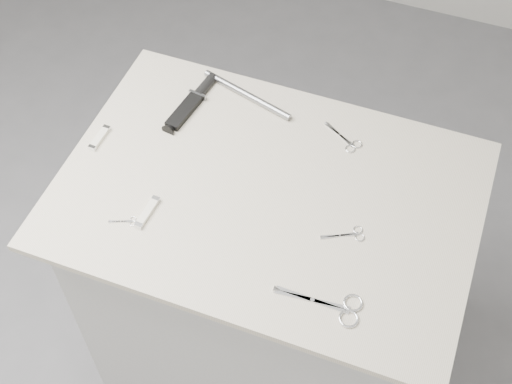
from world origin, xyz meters
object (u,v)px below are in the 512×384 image
(plinth, at_px, (265,289))
(metal_rail, at_px, (247,95))
(pocket_knife_b, at_px, (147,212))
(embroidery_scissors_a, at_px, (350,235))
(sheathed_knife, at_px, (194,100))
(pocket_knife_a, at_px, (100,138))
(tiny_scissors, at_px, (126,221))
(embroidery_scissors_b, at_px, (347,141))
(large_shears, at_px, (337,307))

(plinth, height_order, metal_rail, metal_rail)
(pocket_knife_b, distance_m, metal_rail, 0.44)
(embroidery_scissors_a, relative_size, sheathed_knife, 0.46)
(sheathed_knife, bearing_deg, pocket_knife_a, 148.51)
(sheathed_knife, bearing_deg, plinth, -118.53)
(tiny_scissors, bearing_deg, embroidery_scissors_a, -5.19)
(metal_rail, bearing_deg, sheathed_knife, -152.76)
(plinth, distance_m, embroidery_scissors_b, 0.54)
(plinth, xyz_separation_m, metal_rail, (-0.16, 0.28, 0.48))
(sheathed_knife, distance_m, metal_rail, 0.14)
(pocket_knife_a, distance_m, metal_rail, 0.40)
(pocket_knife_a, height_order, pocket_knife_b, pocket_knife_b)
(metal_rail, bearing_deg, pocket_knife_b, -100.65)
(sheathed_knife, bearing_deg, pocket_knife_b, -165.01)
(embroidery_scissors_a, distance_m, tiny_scissors, 0.52)
(sheathed_knife, xyz_separation_m, metal_rail, (0.12, 0.06, 0.00))
(large_shears, distance_m, tiny_scissors, 0.52)
(pocket_knife_b, bearing_deg, tiny_scissors, 140.38)
(large_shears, height_order, pocket_knife_a, pocket_knife_a)
(tiny_scissors, height_order, pocket_knife_b, pocket_knife_b)
(large_shears, relative_size, sheathed_knife, 0.89)
(tiny_scissors, height_order, sheathed_knife, sheathed_knife)
(plinth, distance_m, pocket_knife_a, 0.66)
(large_shears, xyz_separation_m, embroidery_scissors_a, (-0.03, 0.19, -0.00))
(embroidery_scissors_a, height_order, pocket_knife_b, pocket_knife_b)
(pocket_knife_b, relative_size, metal_rail, 0.34)
(tiny_scissors, distance_m, pocket_knife_a, 0.27)
(pocket_knife_b, bearing_deg, sheathed_knife, 10.31)
(large_shears, height_order, sheathed_knife, sheathed_knife)
(embroidery_scissors_b, bearing_deg, metal_rail, -160.93)
(embroidery_scissors_b, height_order, metal_rail, metal_rail)
(embroidery_scissors_b, xyz_separation_m, tiny_scissors, (-0.41, -0.42, -0.00))
(embroidery_scissors_a, distance_m, pocket_knife_a, 0.67)
(large_shears, bearing_deg, plinth, 133.49)
(plinth, xyz_separation_m, embroidery_scissors_b, (0.13, 0.22, 0.47))
(embroidery_scissors_a, xyz_separation_m, metal_rail, (-0.38, 0.33, 0.01))
(plinth, distance_m, sheathed_knife, 0.60)
(embroidery_scissors_a, distance_m, pocket_knife_b, 0.47)
(embroidery_scissors_a, height_order, sheathed_knife, sheathed_knife)
(embroidery_scissors_b, distance_m, tiny_scissors, 0.58)
(plinth, height_order, pocket_knife_b, pocket_knife_b)
(embroidery_scissors_a, xyz_separation_m, pocket_knife_b, (-0.46, -0.11, 0.00))
(embroidery_scissors_a, bearing_deg, metal_rail, 111.66)
(embroidery_scissors_a, bearing_deg, pocket_knife_a, 147.68)
(plinth, height_order, large_shears, large_shears)
(plinth, xyz_separation_m, embroidery_scissors_a, (0.22, -0.05, 0.47))
(embroidery_scissors_a, bearing_deg, tiny_scissors, 169.08)
(sheathed_knife, relative_size, pocket_knife_b, 2.25)
(tiny_scissors, distance_m, metal_rail, 0.49)
(large_shears, height_order, embroidery_scissors_b, large_shears)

